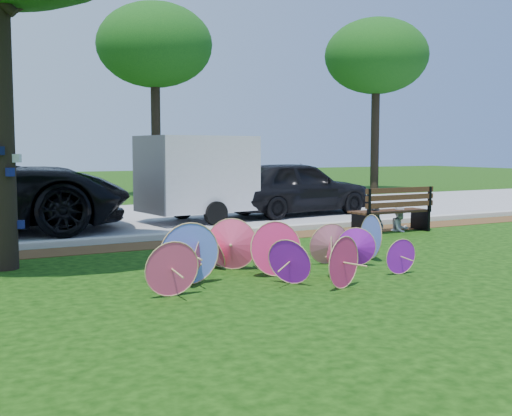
{
  "coord_description": "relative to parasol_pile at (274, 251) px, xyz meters",
  "views": [
    {
      "loc": [
        -4.49,
        -7.42,
        1.9
      ],
      "look_at": [
        0.5,
        2.0,
        0.9
      ],
      "focal_mm": 45.0,
      "sensor_mm": 36.0,
      "label": 1
    }
  ],
  "objects": [
    {
      "name": "mulch_strip",
      "position": [
        -0.16,
        3.69,
        -0.37
      ],
      "size": [
        90.0,
        1.0,
        0.01
      ],
      "primitive_type": "cube",
      "color": "#472D16",
      "rests_on": "ground"
    },
    {
      "name": "park_bench",
      "position": [
        4.76,
        3.08,
        0.14
      ],
      "size": [
        1.95,
        0.76,
        1.02
      ],
      "primitive_type": null,
      "rotation": [
        0.0,
        0.0,
        0.01
      ],
      "color": "black",
      "rests_on": "ground"
    },
    {
      "name": "person_right",
      "position": [
        5.11,
        3.13,
        0.18
      ],
      "size": [
        0.6,
        0.51,
        1.1
      ],
      "primitive_type": "imported",
      "rotation": [
        0.0,
        0.0,
        0.19
      ],
      "color": "silver",
      "rests_on": "ground"
    },
    {
      "name": "street",
      "position": [
        -0.16,
        8.54,
        -0.37
      ],
      "size": [
        90.0,
        8.0,
        0.01
      ],
      "primitive_type": "cube",
      "color": "gray",
      "rests_on": "ground"
    },
    {
      "name": "curb",
      "position": [
        -0.16,
        4.39,
        -0.31
      ],
      "size": [
        90.0,
        0.3,
        0.12
      ],
      "primitive_type": "cube",
      "color": "#B7B5AD",
      "rests_on": "ground"
    },
    {
      "name": "parasol_pile",
      "position": [
        0.0,
        0.0,
        0.0
      ],
      "size": [
        4.58,
        2.75,
        0.89
      ],
      "color": "purple",
      "rests_on": "ground"
    },
    {
      "name": "dark_pickup",
      "position": [
        4.79,
        7.24,
        0.41
      ],
      "size": [
        4.73,
        2.32,
        1.55
      ],
      "primitive_type": "imported",
      "rotation": [
        0.0,
        0.0,
        1.68
      ],
      "color": "black",
      "rests_on": "ground"
    },
    {
      "name": "cargo_trailer",
      "position": [
        1.69,
        6.92,
        0.88
      ],
      "size": [
        2.92,
        2.06,
        2.5
      ],
      "primitive_type": "cube",
      "rotation": [
        0.0,
        0.0,
        0.13
      ],
      "color": "silver",
      "rests_on": "ground"
    },
    {
      "name": "bg_trees",
      "position": [
        3.78,
        14.11,
        5.39
      ],
      "size": [
        22.34,
        6.95,
        7.4
      ],
      "color": "black",
      "rests_on": "ground"
    },
    {
      "name": "ground",
      "position": [
        -0.16,
        -0.81,
        -0.37
      ],
      "size": [
        90.0,
        90.0,
        0.0
      ],
      "primitive_type": "plane",
      "color": "black",
      "rests_on": "ground"
    },
    {
      "name": "person_left",
      "position": [
        4.41,
        3.13,
        0.28
      ],
      "size": [
        0.56,
        0.46,
        1.31
      ],
      "primitive_type": "imported",
      "rotation": [
        0.0,
        0.0,
        0.37
      ],
      "color": "#3E4654",
      "rests_on": "ground"
    }
  ]
}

